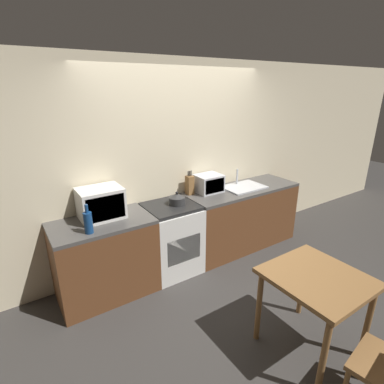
# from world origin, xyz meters

# --- Properties ---
(ground_plane) EXTENTS (16.00, 16.00, 0.00)m
(ground_plane) POSITION_xyz_m (0.00, 0.00, 0.00)
(ground_plane) COLOR #33302D
(wall_back) EXTENTS (10.00, 0.06, 2.60)m
(wall_back) POSITION_xyz_m (0.00, 0.95, 1.30)
(wall_back) COLOR beige
(wall_back) RESTS_ON ground_plane
(counter_left_run) EXTENTS (1.07, 0.62, 0.90)m
(counter_left_run) POSITION_xyz_m (-1.17, 0.61, 0.45)
(counter_left_run) COLOR brown
(counter_left_run) RESTS_ON ground_plane
(counter_right_run) EXTENTS (1.71, 0.62, 0.90)m
(counter_right_run) POSITION_xyz_m (0.85, 0.61, 0.45)
(counter_right_run) COLOR brown
(counter_right_run) RESTS_ON ground_plane
(stove_range) EXTENTS (0.63, 0.62, 0.90)m
(stove_range) POSITION_xyz_m (-0.32, 0.61, 0.45)
(stove_range) COLOR silver
(stove_range) RESTS_ON ground_plane
(kettle) EXTENTS (0.20, 0.20, 0.16)m
(kettle) POSITION_xyz_m (-0.24, 0.59, 0.97)
(kettle) COLOR #2D2D2D
(kettle) RESTS_ON stove_range
(microwave) EXTENTS (0.46, 0.37, 0.34)m
(microwave) POSITION_xyz_m (-1.13, 0.72, 1.07)
(microwave) COLOR silver
(microwave) RESTS_ON counter_left_run
(bottle) EXTENTS (0.08, 0.08, 0.30)m
(bottle) POSITION_xyz_m (-1.35, 0.42, 1.02)
(bottle) COLOR navy
(bottle) RESTS_ON counter_left_run
(knife_block) EXTENTS (0.09, 0.10, 0.32)m
(knife_block) POSITION_xyz_m (0.09, 0.81, 1.03)
(knife_block) COLOR brown
(knife_block) RESTS_ON counter_right_run
(toaster_oven) EXTENTS (0.35, 0.29, 0.24)m
(toaster_oven) POSITION_xyz_m (0.35, 0.75, 1.02)
(toaster_oven) COLOR silver
(toaster_oven) RESTS_ON counter_right_run
(sink_basin) EXTENTS (0.58, 0.41, 0.24)m
(sink_basin) POSITION_xyz_m (0.87, 0.62, 0.91)
(sink_basin) COLOR silver
(sink_basin) RESTS_ON counter_right_run
(dining_table) EXTENTS (0.74, 0.78, 0.77)m
(dining_table) POSITION_xyz_m (0.08, -1.15, 0.65)
(dining_table) COLOR brown
(dining_table) RESTS_ON ground_plane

